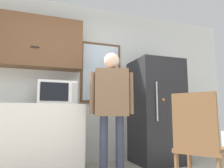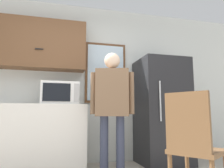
% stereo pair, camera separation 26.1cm
% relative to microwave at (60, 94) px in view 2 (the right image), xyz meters
% --- Properties ---
extents(back_wall, '(6.00, 0.06, 2.70)m').
position_rel_microwave_xyz_m(back_wall, '(0.39, 0.40, 0.25)').
color(back_wall, silver).
rests_on(back_wall, ground_plane).
extents(counter, '(2.19, 0.62, 0.93)m').
position_rel_microwave_xyz_m(counter, '(-0.71, 0.06, -0.63)').
color(counter, silver).
rests_on(counter, ground_plane).
extents(upper_cabinets, '(2.19, 0.32, 0.80)m').
position_rel_microwave_xyz_m(upper_cabinets, '(-0.71, 0.21, 0.80)').
color(upper_cabinets, brown).
extents(microwave, '(0.54, 0.42, 0.32)m').
position_rel_microwave_xyz_m(microwave, '(0.00, 0.00, 0.00)').
color(microwave, white).
rests_on(microwave, counter).
extents(person, '(0.57, 0.34, 1.63)m').
position_rel_microwave_xyz_m(person, '(0.68, -0.49, -0.10)').
color(person, '#33384C').
rests_on(person, ground_plane).
extents(refrigerator, '(0.77, 0.75, 1.70)m').
position_rel_microwave_xyz_m(refrigerator, '(1.65, -0.00, -0.24)').
color(refrigerator, '#232326').
rests_on(refrigerator, ground_plane).
extents(chair, '(0.58, 0.58, 0.98)m').
position_rel_microwave_xyz_m(chair, '(1.13, -1.59, -0.56)').
color(chair, brown).
rests_on(chair, ground_plane).
extents(window, '(0.72, 0.05, 1.06)m').
position_rel_microwave_xyz_m(window, '(0.77, 0.35, 0.42)').
color(window, brown).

